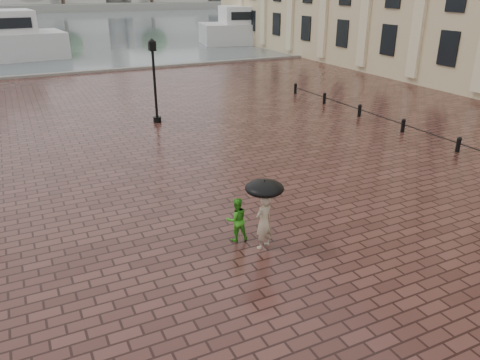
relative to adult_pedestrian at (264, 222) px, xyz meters
name	(u,v)px	position (x,y,z in m)	size (l,w,h in m)	color
ground	(198,253)	(-1.87, 0.53, -0.84)	(300.00, 300.00, 0.00)	#3B1F1B
harbour_water	(24,24)	(-1.87, 92.53, -0.84)	(240.00, 240.00, 0.00)	#4A545A
quay_edge	(62,75)	(-1.87, 32.53, -0.84)	(80.00, 0.60, 0.30)	slate
far_shore	(12,5)	(-1.87, 160.53, 0.16)	(300.00, 60.00, 2.00)	#4C4C47
bollard_row	(403,125)	(12.13, 7.03, -0.44)	(0.22, 21.22, 0.73)	black
adult_pedestrian	(264,222)	(0.00, 0.00, 0.00)	(0.61, 0.40, 1.68)	tan
child_pedestrian	(237,219)	(-0.51, 0.75, -0.16)	(0.67, 0.52, 1.37)	#359B1C
ferry_far	(300,22)	(29.86, 44.75, 1.74)	(26.94, 11.59, 8.60)	#B7B7B7
umbrella	(265,188)	(0.00, 0.00, 1.06)	(1.10, 1.10, 1.14)	black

